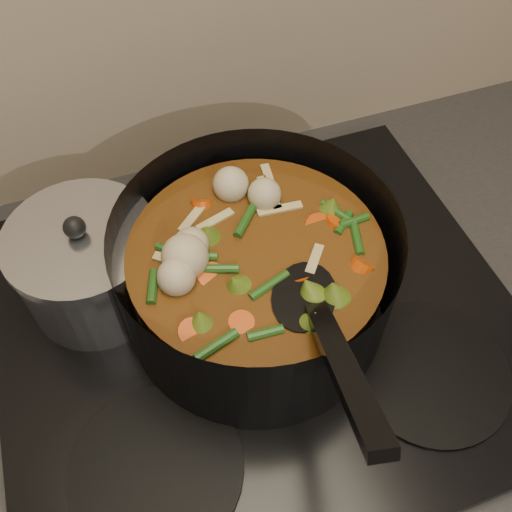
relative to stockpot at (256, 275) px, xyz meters
name	(u,v)px	position (x,y,z in m)	size (l,w,h in m)	color
counter	(259,448)	(0.00, -0.02, -0.54)	(2.64, 0.64, 0.91)	brown
stovetop	(260,324)	(0.00, -0.02, -0.08)	(0.62, 0.54, 0.03)	black
stockpot	(256,275)	(0.00, 0.00, 0.00)	(0.40, 0.47, 0.23)	black
saucepan	(90,265)	(-0.18, 0.09, -0.01)	(0.17, 0.17, 0.14)	silver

